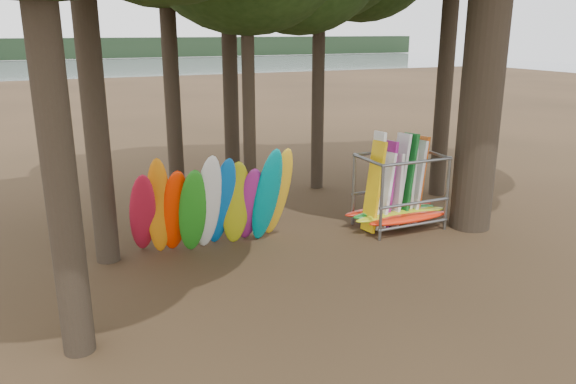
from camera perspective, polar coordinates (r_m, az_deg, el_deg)
name	(u,v)px	position (r m, az deg, el deg)	size (l,w,h in m)	color
ground	(338,254)	(14.89, 5.06, -6.32)	(120.00, 120.00, 0.00)	#47331E
lake	(96,78)	(72.52, -18.97, 10.87)	(160.00, 160.00, 0.00)	gray
far_shore	(68,48)	(122.22, -21.48, 13.42)	(160.00, 4.00, 4.00)	black
kayak_row	(215,205)	(14.76, -7.45, -1.29)	(4.41, 1.95, 2.91)	#AF162F
storage_rack	(399,194)	(16.87, 11.21, -0.16)	(3.11, 1.52, 2.89)	slate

